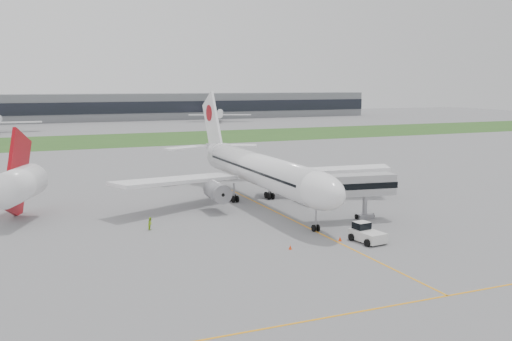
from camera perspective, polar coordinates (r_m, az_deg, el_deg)
name	(u,v)px	position (r m, az deg, el deg)	size (l,w,h in m)	color
ground	(269,209)	(88.77, 1.31, -3.83)	(600.00, 600.00, 0.00)	gray
apron_markings	(283,215)	(84.35, 2.71, -4.50)	(70.00, 70.00, 0.04)	orange
grass_strip	(128,140)	(203.12, -12.68, 3.03)	(600.00, 50.00, 0.02)	#2D5921
terminal_building	(89,107)	(311.22, -16.36, 6.07)	(320.00, 22.30, 14.00)	gray
airliner	(257,168)	(92.14, 0.09, 0.21)	(48.13, 53.95, 17.88)	white
pushback_tug	(366,233)	(71.68, 10.95, -6.17)	(3.47, 4.73, 2.28)	silver
jet_bridge	(342,186)	(80.67, 8.62, -1.57)	(14.81, 5.04, 6.76)	#ADADB0
safety_cone_left	(290,247)	(67.41, 3.45, -7.66)	(0.39, 0.39, 0.54)	#F13E0C
safety_cone_right	(340,239)	(71.46, 8.40, -6.77)	(0.44, 0.44, 0.60)	#F13E0C
ground_crew_near	(364,233)	(72.31, 10.72, -6.11)	(0.69, 0.45, 1.89)	yellow
ground_crew_far	(150,224)	(77.17, -10.51, -5.24)	(0.83, 0.65, 1.70)	#9CD323
neighbor_aircraft	(18,183)	(86.30, -22.70, -1.20)	(8.27, 16.84, 13.69)	#A00912
distant_aircraft_right	(220,122)	(293.23, -3.63, 4.89)	(31.75, 28.01, 12.14)	white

